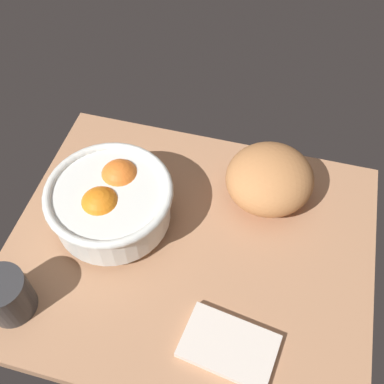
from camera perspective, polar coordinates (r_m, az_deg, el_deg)
ground_plane at (r=86.25cm, az=-0.34°, el=-7.30°), size 65.77×54.75×3.00cm
fruit_bowl at (r=84.43cm, az=-9.95°, el=-1.07°), size 22.83×22.83×10.76cm
bread_loaf at (r=88.33cm, az=9.52°, el=1.63°), size 23.18×23.11×10.48cm
napkin_folded at (r=77.13cm, az=4.55°, el=-18.38°), size 15.92×11.31×1.43cm
mug at (r=82.02cm, az=-22.12°, el=-11.66°), size 12.13×7.99×8.29cm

